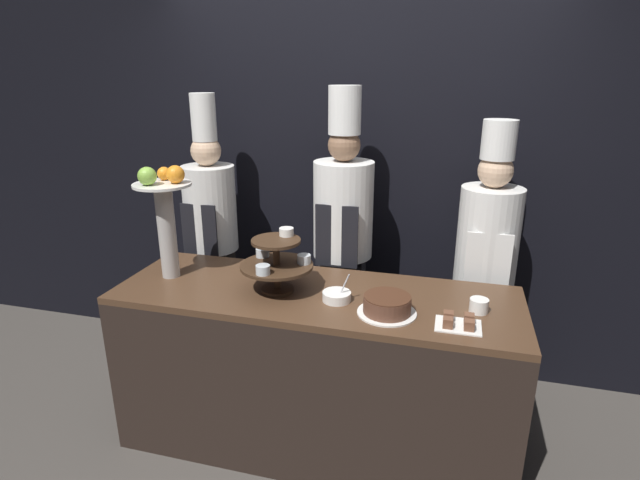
# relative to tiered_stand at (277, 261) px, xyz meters

# --- Properties ---
(wall_back) EXTENTS (10.00, 0.06, 2.80)m
(wall_back) POSITION_rel_tiered_stand_xyz_m (0.19, 0.99, 0.32)
(wall_back) COLOR black
(wall_back) RESTS_ON ground_plane
(buffet_counter) EXTENTS (2.07, 0.70, 0.91)m
(buffet_counter) POSITION_rel_tiered_stand_xyz_m (0.19, 0.03, -0.62)
(buffet_counter) COLOR black
(buffet_counter) RESTS_ON ground_plane
(tiered_stand) EXTENTS (0.37, 0.37, 0.32)m
(tiered_stand) POSITION_rel_tiered_stand_xyz_m (0.00, 0.00, 0.00)
(tiered_stand) COLOR #3D2819
(tiered_stand) RESTS_ON buffet_counter
(fruit_pedestal) EXTENTS (0.30, 0.30, 0.62)m
(fruit_pedestal) POSITION_rel_tiered_stand_xyz_m (-0.63, 0.03, 0.21)
(fruit_pedestal) COLOR #B2ADA8
(fruit_pedestal) RESTS_ON buffet_counter
(cake_round) EXTENTS (0.28, 0.28, 0.09)m
(cake_round) POSITION_rel_tiered_stand_xyz_m (0.58, -0.11, -0.12)
(cake_round) COLOR white
(cake_round) RESTS_ON buffet_counter
(cup_white) EXTENTS (0.09, 0.09, 0.07)m
(cup_white) POSITION_rel_tiered_stand_xyz_m (0.99, 0.02, -0.13)
(cup_white) COLOR white
(cup_white) RESTS_ON buffet_counter
(cake_square_tray) EXTENTS (0.20, 0.16, 0.05)m
(cake_square_tray) POSITION_rel_tiered_stand_xyz_m (0.90, -0.15, -0.15)
(cake_square_tray) COLOR white
(cake_square_tray) RESTS_ON buffet_counter
(serving_bowl_near) EXTENTS (0.14, 0.14, 0.15)m
(serving_bowl_near) POSITION_rel_tiered_stand_xyz_m (0.32, -0.04, -0.14)
(serving_bowl_near) COLOR white
(serving_bowl_near) RESTS_ON buffet_counter
(chef_left) EXTENTS (0.34, 0.34, 1.87)m
(chef_left) POSITION_rel_tiered_stand_xyz_m (-0.69, 0.63, -0.08)
(chef_left) COLOR #38332D
(chef_left) RESTS_ON ground_plane
(chef_center_left) EXTENTS (0.36, 0.36, 1.92)m
(chef_center_left) POSITION_rel_tiered_stand_xyz_m (0.20, 0.63, -0.03)
(chef_center_left) COLOR #28282D
(chef_center_left) RESTS_ON ground_plane
(chef_center_right) EXTENTS (0.35, 0.35, 1.75)m
(chef_center_right) POSITION_rel_tiered_stand_xyz_m (1.05, 0.63, -0.11)
(chef_center_right) COLOR black
(chef_center_right) RESTS_ON ground_plane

